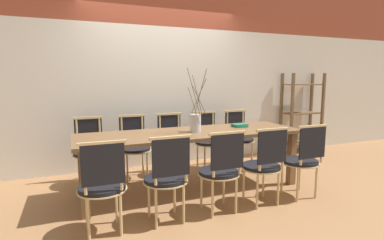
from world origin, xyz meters
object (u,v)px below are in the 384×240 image
object	(u,v)px
chair_far_center	(172,141)
shelving_rack	(302,113)
vase_centerpiece	(196,122)
dining_table	(192,139)
chair_near_center	(221,168)
book_stack	(240,125)

from	to	relation	value
chair_far_center	shelving_rack	bearing A→B (deg)	-173.62
vase_centerpiece	shelving_rack	size ratio (longest dim) A/B	0.53
dining_table	shelving_rack	size ratio (longest dim) A/B	1.87
dining_table	chair_far_center	bearing A→B (deg)	91.66
chair_far_center	vase_centerpiece	size ratio (longest dim) A/B	1.13
vase_centerpiece	shelving_rack	xyz separation A→B (m)	(2.64, 1.05, -0.13)
chair_near_center	book_stack	distance (m)	1.16
dining_table	chair_near_center	world-z (taller)	chair_near_center
vase_centerpiece	shelving_rack	bearing A→B (deg)	21.68
dining_table	book_stack	world-z (taller)	book_stack
dining_table	chair_far_center	world-z (taller)	chair_far_center
dining_table	chair_near_center	xyz separation A→B (m)	(0.03, -0.73, -0.17)
chair_near_center	vase_centerpiece	bearing A→B (deg)	88.76
vase_centerpiece	book_stack	world-z (taller)	vase_centerpiece
chair_near_center	shelving_rack	bearing A→B (deg)	33.69
chair_far_center	shelving_rack	distance (m)	2.73
dining_table	vase_centerpiece	world-z (taller)	vase_centerpiece
chair_far_center	shelving_rack	world-z (taller)	shelving_rack
dining_table	chair_near_center	size ratio (longest dim) A/B	3.16
dining_table	book_stack	size ratio (longest dim) A/B	13.26
chair_near_center	shelving_rack	world-z (taller)	shelving_rack
shelving_rack	book_stack	bearing A→B (deg)	-154.47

